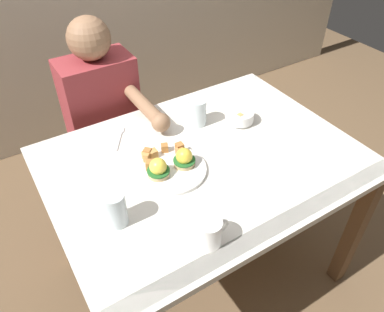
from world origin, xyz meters
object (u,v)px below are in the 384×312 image
Objects in this scene: eggs_benedict_plate at (170,166)px; water_glass_far at (116,211)px; fork at (119,137)px; coffee_mug at (210,231)px; dining_table at (204,178)px; diner_person at (106,118)px; fruit_bowl at (240,117)px; water_glass_near at (197,113)px.

water_glass_far is at bearing -154.62° from eggs_benedict_plate.
water_glass_far reaches higher than fork.
coffee_mug is at bearing -88.06° from fork.
coffee_mug reaches higher than dining_table.
coffee_mug is 0.64m from fork.
diner_person is at bearing 88.56° from coffee_mug.
eggs_benedict_plate reaches higher than fork.
coffee_mug is 0.95m from diner_person.
fruit_bowl is at bearing 44.24° from coffee_mug.
water_glass_far reaches higher than eggs_benedict_plate.
water_glass_far is at bearing 133.06° from coffee_mug.
dining_table is 0.43m from coffee_mug.
diner_person reaches higher than water_glass_near.
fork is 0.35m from water_glass_near.
fruit_bowl is 0.66m from coffee_mug.
water_glass_far is (-0.19, -0.42, 0.05)m from fork.
fork is at bearing 127.15° from dining_table.
dining_table is at bearing 58.47° from coffee_mug.
fruit_bowl is 0.95× the size of water_glass_far.
dining_table is 0.20m from eggs_benedict_plate.
coffee_mug reaches higher than eggs_benedict_plate.
fruit_bowl is 0.53m from fork.
fruit_bowl is 1.01× the size of water_glass_near.
water_glass_near reaches higher than fruit_bowl.
fork is 1.17× the size of water_glass_near.
water_glass_far is 0.11× the size of diner_person.
diner_person reaches higher than fruit_bowl.
fork is (-0.08, 0.29, -0.02)m from eggs_benedict_plate.
fruit_bowl is at bearing -46.65° from diner_person.
coffee_mug is 0.64m from water_glass_near.
fruit_bowl is at bearing 19.17° from water_glass_far.
water_glass_far is (-0.52, -0.33, 0.00)m from water_glass_near.
fork is 0.46m from water_glass_far.
eggs_benedict_plate is 0.60m from diner_person.
dining_table is 10.08× the size of water_glass_near.
fruit_bowl is 0.11× the size of diner_person.
fruit_bowl is at bearing 24.83° from dining_table.
diner_person is (0.05, 0.30, -0.09)m from fork.
fork is (-0.23, 0.30, 0.11)m from dining_table.
eggs_benedict_plate is at bearing -140.99° from water_glass_near.
diner_person is (-0.18, 0.60, 0.02)m from dining_table.
water_glass_near is at bearing -14.60° from fork.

